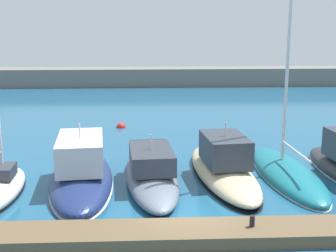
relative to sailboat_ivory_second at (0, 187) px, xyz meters
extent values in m
plane|color=#1E567A|center=(8.75, -3.41, -0.39)|extent=(120.00, 120.00, 0.00)
cube|color=brown|center=(8.75, -5.22, -0.13)|extent=(30.21, 1.92, 0.51)
cube|color=slate|center=(8.75, 39.74, 0.79)|extent=(108.00, 3.96, 2.36)
ellipsoid|color=silver|center=(0.00, -0.02, -0.11)|extent=(2.24, 6.12, 1.08)
ellipsoid|color=black|center=(0.00, -0.02, -0.37)|extent=(2.26, 6.18, 0.12)
cube|color=#333842|center=(-0.01, 0.19, 0.71)|extent=(1.40, 1.53, 0.56)
ellipsoid|color=navy|center=(3.77, 1.21, -0.10)|extent=(4.09, 9.87, 1.30)
ellipsoid|color=silver|center=(3.77, 1.21, -0.37)|extent=(4.13, 9.97, 0.12)
cube|color=silver|center=(3.75, 1.36, 1.32)|extent=(2.68, 4.47, 1.54)
cube|color=black|center=(3.62, 2.67, 1.55)|extent=(2.14, 1.27, 0.86)
cylinder|color=silver|center=(3.75, 1.36, 2.45)|extent=(0.08, 0.08, 0.72)
ellipsoid|color=slate|center=(7.35, 1.50, -0.09)|extent=(3.36, 10.08, 1.16)
cube|color=#333842|center=(7.37, 1.19, 0.98)|extent=(2.41, 3.83, 0.99)
cube|color=black|center=(7.24, 2.96, 1.13)|extent=(1.99, 1.06, 0.56)
cylinder|color=silver|center=(7.37, 1.19, 1.86)|extent=(0.08, 0.08, 0.75)
ellipsoid|color=beige|center=(11.22, 1.86, -0.06)|extent=(3.70, 10.02, 1.19)
ellipsoid|color=black|center=(11.22, 1.86, -0.37)|extent=(3.74, 10.12, 0.12)
cube|color=#333842|center=(11.24, 1.60, 1.27)|extent=(2.41, 3.46, 1.47)
cube|color=black|center=(11.07, 3.28, 1.49)|extent=(1.96, 1.00, 0.82)
cylinder|color=silver|center=(11.24, 1.60, 2.38)|extent=(0.08, 0.08, 0.74)
ellipsoid|color=#19707F|center=(14.68, 1.84, -0.18)|extent=(3.04, 9.67, 1.10)
ellipsoid|color=silver|center=(14.68, 1.84, -0.37)|extent=(3.07, 9.77, 0.12)
cylinder|color=silver|center=(14.65, 2.66, 8.75)|extent=(0.17, 0.17, 16.76)
cylinder|color=silver|center=(14.73, 0.69, 1.38)|extent=(0.28, 3.84, 0.12)
sphere|color=red|center=(5.11, 14.43, -0.39)|extent=(0.76, 0.76, 0.76)
cylinder|color=black|center=(11.14, -5.22, 0.35)|extent=(0.20, 0.20, 0.44)
camera|label=1|loc=(7.13, -21.15, 7.70)|focal=48.48mm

